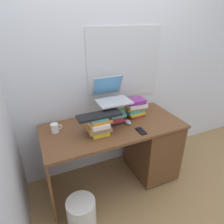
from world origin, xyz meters
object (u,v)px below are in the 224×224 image
at_px(laptop, 111,95).
at_px(book_stack_tall, 114,113).
at_px(keyboard, 99,115).
at_px(mug, 55,128).
at_px(desk, 143,145).
at_px(book_stack_side, 136,107).
at_px(cell_phone, 141,131).
at_px(wastebasket, 82,214).
at_px(computer_mouse, 128,122).
at_px(book_stack_keyboard_riser, 99,125).

bearing_deg(laptop, book_stack_tall, -90.28).
distance_m(laptop, keyboard, 0.32).
bearing_deg(mug, desk, -8.44).
distance_m(desk, book_stack_side, 0.47).
relative_size(keyboard, cell_phone, 3.09).
relative_size(cell_phone, wastebasket, 0.43).
bearing_deg(keyboard, book_stack_side, 21.34).
height_order(laptop, computer_mouse, laptop).
height_order(desk, book_stack_keyboard_riser, book_stack_keyboard_riser).
xyz_separation_m(laptop, wastebasket, (-0.54, -0.55, -0.90)).
xyz_separation_m(book_stack_tall, computer_mouse, (0.13, -0.08, -0.10)).
bearing_deg(computer_mouse, wastebasket, -149.23).
bearing_deg(computer_mouse, book_stack_keyboard_riser, -169.89).
bearing_deg(computer_mouse, laptop, 130.06).
height_order(keyboard, wastebasket, keyboard).
height_order(book_stack_tall, laptop, laptop).
height_order(book_stack_keyboard_riser, mug, book_stack_keyboard_riser).
relative_size(book_stack_keyboard_riser, mug, 2.08).
xyz_separation_m(book_stack_keyboard_riser, mug, (-0.39, 0.20, -0.05)).
bearing_deg(mug, keyboard, -27.47).
relative_size(laptop, keyboard, 0.84).
distance_m(desk, cell_phone, 0.44).
bearing_deg(desk, computer_mouse, 178.43).
xyz_separation_m(book_stack_keyboard_riser, book_stack_side, (0.52, 0.20, 0.01)).
distance_m(book_stack_tall, book_stack_side, 0.30).
bearing_deg(desk, cell_phone, -132.63).
distance_m(book_stack_keyboard_riser, book_stack_side, 0.55).
distance_m(mug, wastebasket, 0.84).
relative_size(book_stack_tall, book_stack_side, 0.96).
bearing_deg(book_stack_side, cell_phone, -110.23).
bearing_deg(mug, wastebasket, -82.26).
xyz_separation_m(laptop, keyboard, (-0.22, -0.22, -0.09)).
xyz_separation_m(keyboard, cell_phone, (0.39, -0.13, -0.20)).
height_order(laptop, mug, laptop).
xyz_separation_m(cell_phone, wastebasket, (-0.71, -0.20, -0.60)).
bearing_deg(computer_mouse, cell_phone, -77.20).
bearing_deg(book_stack_side, desk, -68.31).
distance_m(computer_mouse, mug, 0.75).
relative_size(book_stack_tall, mug, 2.14).
bearing_deg(wastebasket, mug, 97.74).
relative_size(mug, cell_phone, 0.82).
distance_m(book_stack_side, mug, 0.91).
relative_size(book_stack_keyboard_riser, laptop, 0.66).
bearing_deg(computer_mouse, desk, -1.57).
bearing_deg(laptop, computer_mouse, -49.94).
relative_size(book_stack_side, keyboard, 0.59).
relative_size(desk, book_stack_tall, 6.19).
distance_m(book_stack_tall, cell_phone, 0.35).
distance_m(keyboard, cell_phone, 0.46).
xyz_separation_m(laptop, computer_mouse, (0.13, -0.15, -0.28)).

